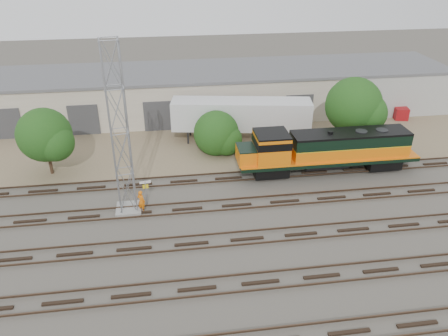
{
  "coord_description": "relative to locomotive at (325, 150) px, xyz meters",
  "views": [
    {
      "loc": [
        -5.19,
        -27.74,
        19.32
      ],
      "look_at": [
        -0.68,
        4.0,
        2.2
      ],
      "focal_mm": 35.0,
      "sensor_mm": 36.0,
      "label": 1
    }
  ],
  "objects": [
    {
      "name": "dumpster_blue",
      "position": [
        9.38,
        11.45,
        -1.54
      ],
      "size": [
        1.79,
        1.7,
        1.5
      ],
      "primitive_type": "cube",
      "rotation": [
        0.0,
        0.0,
        -0.14
      ],
      "color": "#154E95",
      "rests_on": "ground"
    },
    {
      "name": "ground",
      "position": [
        -8.81,
        -6.0,
        -2.29
      ],
      "size": [
        140.0,
        140.0,
        0.0
      ],
      "primitive_type": "plane",
      "color": "#47423A",
      "rests_on": "ground"
    },
    {
      "name": "semi_trailer",
      "position": [
        -5.91,
        8.1,
        0.49
      ],
      "size": [
        14.62,
        5.2,
        4.41
      ],
      "rotation": [
        0.0,
        0.0,
        -0.17
      ],
      "color": "silver",
      "rests_on": "ground"
    },
    {
      "name": "tree_west",
      "position": [
        -24.45,
        3.09,
        1.44
      ],
      "size": [
        5.0,
        4.77,
        6.24
      ],
      "color": "#382619",
      "rests_on": "ground"
    },
    {
      "name": "dumpster_red",
      "position": [
        13.58,
        11.39,
        -1.59
      ],
      "size": [
        1.74,
        1.66,
        1.4
      ],
      "primitive_type": "cube",
      "rotation": [
        0.0,
        0.0,
        -0.19
      ],
      "color": "maroon",
      "rests_on": "ground"
    },
    {
      "name": "tracks",
      "position": [
        -8.81,
        -9.0,
        -2.21
      ],
      "size": [
        80.0,
        20.4,
        0.28
      ],
      "color": "black",
      "rests_on": "ground"
    },
    {
      "name": "signal_tower",
      "position": [
        -17.42,
        -3.8,
        4.24
      ],
      "size": [
        1.97,
        1.97,
        13.36
      ],
      "rotation": [
        0.0,
        0.0,
        0.17
      ],
      "color": "gray",
      "rests_on": "ground"
    },
    {
      "name": "locomotive",
      "position": [
        0.0,
        0.0,
        0.0
      ],
      "size": [
        16.5,
        2.89,
        3.97
      ],
      "color": "black",
      "rests_on": "tracks"
    },
    {
      "name": "tree_mid",
      "position": [
        -8.93,
        5.57,
        -0.41
      ],
      "size": [
        4.75,
        4.52,
        4.52
      ],
      "color": "#382619",
      "rests_on": "ground"
    },
    {
      "name": "worker",
      "position": [
        -16.35,
        -4.21,
        -1.35
      ],
      "size": [
        0.82,
        0.77,
        1.88
      ],
      "primitive_type": "imported",
      "rotation": [
        0.0,
        0.0,
        2.49
      ],
      "color": "orange",
      "rests_on": "ground"
    },
    {
      "name": "warehouse",
      "position": [
        -8.76,
        16.98,
        0.37
      ],
      "size": [
        58.4,
        10.4,
        5.3
      ],
      "color": "beige",
      "rests_on": "ground"
    },
    {
      "name": "tree_east",
      "position": [
        4.5,
        4.3,
        2.24
      ],
      "size": [
        5.77,
        5.5,
        7.42
      ],
      "color": "#382619",
      "rests_on": "ground"
    },
    {
      "name": "dirt_strip",
      "position": [
        -8.81,
        9.0,
        -2.28
      ],
      "size": [
        80.0,
        16.0,
        0.02
      ],
      "primitive_type": "cube",
      "color": "#726047",
      "rests_on": "ground"
    },
    {
      "name": "sign_post",
      "position": [
        -15.99,
        -3.18,
        -0.76
      ],
      "size": [
        0.89,
        0.16,
        2.18
      ],
      "color": "gray",
      "rests_on": "ground"
    }
  ]
}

